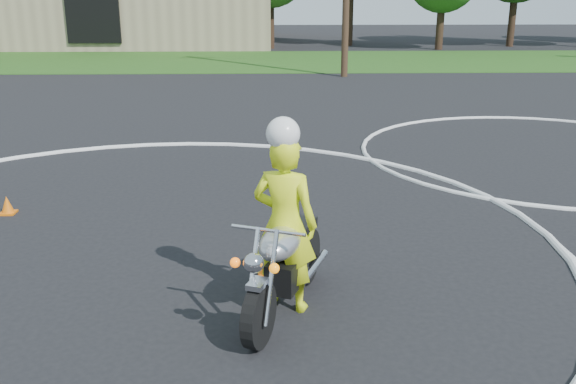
{
  "coord_description": "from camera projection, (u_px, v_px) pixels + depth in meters",
  "views": [
    {
      "loc": [
        1.9,
        -5.71,
        3.51
      ],
      "look_at": [
        2.12,
        1.86,
        1.1
      ],
      "focal_mm": 40.0,
      "sensor_mm": 36.0,
      "label": 1
    }
  ],
  "objects": [
    {
      "name": "ground",
      "position": [
        83.0,
        354.0,
        6.45
      ],
      "size": [
        120.0,
        120.0,
        0.0
      ],
      "primitive_type": "plane",
      "color": "black",
      "rests_on": "ground"
    },
    {
      "name": "grass_strip",
      "position": [
        231.0,
        61.0,
        32.16
      ],
      "size": [
        120.0,
        10.0,
        0.02
      ],
      "primitive_type": "cube",
      "color": "#1E4714",
      "rests_on": "ground"
    },
    {
      "name": "course_markings",
      "position": [
        287.0,
        209.0,
        10.65
      ],
      "size": [
        19.05,
        19.05,
        0.12
      ],
      "color": "silver",
      "rests_on": "ground"
    },
    {
      "name": "primary_motorcycle",
      "position": [
        284.0,
        265.0,
        7.1
      ],
      "size": [
        1.13,
        2.18,
        1.2
      ],
      "rotation": [
        0.0,
        0.0,
        -0.37
      ],
      "color": "black",
      "rests_on": "ground"
    },
    {
      "name": "rider_primary_grp",
      "position": [
        285.0,
        219.0,
        7.09
      ],
      "size": [
        0.86,
        0.72,
        2.23
      ],
      "rotation": [
        0.0,
        0.0,
        -0.37
      ],
      "color": "#ECFF1A",
      "rests_on": "ground"
    },
    {
      "name": "traffic_cones",
      "position": [
        517.0,
        236.0,
        9.15
      ],
      "size": [
        15.99,
        13.59,
        0.3
      ],
      "color": "orange",
      "rests_on": "ground"
    }
  ]
}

